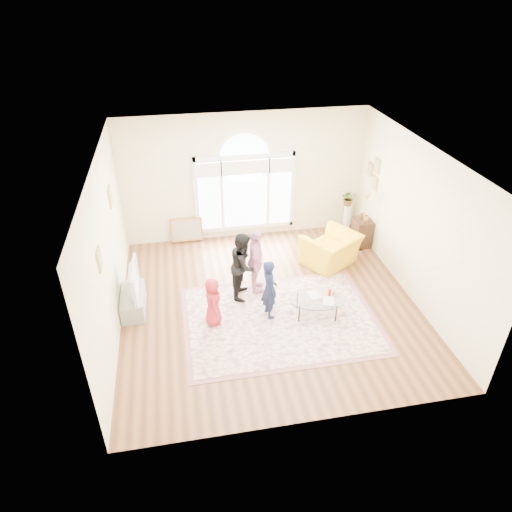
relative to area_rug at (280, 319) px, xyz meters
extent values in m
plane|color=#58341D|center=(-0.10, 0.55, -0.01)|extent=(6.00, 6.00, 0.00)
plane|color=#F8EEC4|center=(-0.10, 3.55, 1.59)|extent=(6.00, 0.00, 6.00)
plane|color=#F8EEC4|center=(-0.10, -2.45, 1.59)|extent=(6.00, 0.00, 6.00)
plane|color=#F8EEC4|center=(-3.10, 0.55, 1.59)|extent=(0.00, 6.00, 6.00)
plane|color=#F8EEC4|center=(2.90, 0.55, 1.59)|extent=(0.00, 6.00, 6.00)
plane|color=white|center=(-0.10, 0.55, 3.19)|extent=(6.00, 6.00, 0.00)
cube|color=white|center=(-0.10, 3.51, 0.24)|extent=(2.50, 0.08, 0.10)
cube|color=white|center=(-0.10, 3.51, 2.14)|extent=(2.50, 0.08, 0.10)
cube|color=white|center=(-1.32, 3.51, 1.19)|extent=(0.10, 0.08, 2.00)
cube|color=white|center=(1.12, 3.51, 1.19)|extent=(0.10, 0.08, 2.00)
cube|color=#C6E2FF|center=(-1.00, 3.51, 1.19)|extent=(0.55, 0.02, 1.80)
cube|color=#C6E2FF|center=(0.79, 3.51, 1.19)|extent=(0.55, 0.02, 1.80)
cube|color=#C6E2FF|center=(-0.10, 3.51, 1.19)|extent=(1.10, 0.02, 1.80)
cylinder|color=#C6E2FF|center=(-0.10, 3.51, 2.09)|extent=(1.20, 0.02, 1.20)
cube|color=white|center=(-0.69, 3.50, 1.19)|extent=(0.07, 0.04, 1.80)
cube|color=white|center=(0.48, 3.50, 1.19)|extent=(0.07, 0.04, 1.80)
cube|color=white|center=(-1.00, 3.43, 1.91)|extent=(0.65, 0.12, 0.35)
cube|color=white|center=(-0.10, 3.43, 1.91)|extent=(1.20, 0.12, 0.35)
cube|color=white|center=(0.79, 3.43, 1.91)|extent=(0.65, 0.12, 0.35)
cube|color=tan|center=(-3.08, 1.85, 2.09)|extent=(0.03, 0.34, 0.40)
cube|color=#ADA38E|center=(-3.07, 1.85, 2.09)|extent=(0.01, 0.28, 0.34)
cube|color=tan|center=(-3.08, -0.35, 1.99)|extent=(0.03, 0.30, 0.36)
cube|color=#ADA38E|center=(-3.07, -0.35, 1.99)|extent=(0.01, 0.24, 0.30)
cube|color=tan|center=(2.88, 2.60, 2.04)|extent=(0.03, 0.28, 0.34)
cube|color=#ADA38E|center=(2.86, 2.60, 2.04)|extent=(0.01, 0.22, 0.28)
cube|color=tan|center=(2.88, 2.60, 1.61)|extent=(0.03, 0.28, 0.34)
cube|color=#ADA38E|center=(2.86, 2.60, 1.61)|extent=(0.01, 0.22, 0.28)
cube|color=tan|center=(2.88, 2.95, 1.83)|extent=(0.03, 0.26, 0.32)
cube|color=#ADA38E|center=(2.86, 2.95, 1.83)|extent=(0.01, 0.20, 0.26)
cube|color=beige|center=(0.00, 0.00, 0.00)|extent=(3.60, 2.60, 0.02)
cube|color=#995C5F|center=(0.00, 0.00, 0.00)|extent=(3.80, 2.80, 0.01)
cube|color=#989AA1|center=(-2.85, 0.85, 0.20)|extent=(0.45, 1.00, 0.42)
imported|color=black|center=(-2.85, 0.85, 0.72)|extent=(0.14, 1.07, 0.62)
cube|color=#6A8DE3|center=(-2.76, 0.85, 0.72)|extent=(0.02, 0.88, 0.50)
ellipsoid|color=silver|center=(0.74, 0.00, 0.40)|extent=(1.25, 0.91, 0.02)
cylinder|color=black|center=(1.13, 0.15, 0.19)|extent=(0.03, 0.03, 0.40)
cylinder|color=black|center=(0.42, 0.27, 0.19)|extent=(0.03, 0.03, 0.40)
cylinder|color=black|center=(1.06, -0.26, 0.19)|extent=(0.03, 0.03, 0.40)
cylinder|color=black|center=(0.35, -0.14, 0.19)|extent=(0.03, 0.03, 0.40)
imported|color=#B2A58C|center=(0.60, 0.08, 0.42)|extent=(0.26, 0.32, 0.03)
imported|color=#B2A58C|center=(0.83, -0.10, 0.42)|extent=(0.30, 0.35, 0.02)
cylinder|color=red|center=(1.01, 0.06, 0.47)|extent=(0.07, 0.07, 0.12)
imported|color=yellow|center=(1.63, 1.79, 0.37)|extent=(1.54, 1.49, 0.76)
cube|color=black|center=(2.68, 2.50, 0.34)|extent=(0.40, 0.50, 0.70)
cylinder|color=black|center=(2.59, 2.31, 0.00)|extent=(0.20, 0.20, 0.02)
cylinder|color=tan|center=(2.59, 2.31, 0.67)|extent=(0.02, 0.02, 1.35)
cone|color=#CCB284|center=(2.59, 2.31, 1.39)|extent=(0.28, 0.28, 0.22)
cylinder|color=white|center=(2.60, 3.35, 0.34)|extent=(0.20, 0.20, 0.70)
imported|color=#33722D|center=(2.60, 3.35, 0.90)|extent=(0.46, 0.43, 0.42)
cube|color=tan|center=(-1.63, 3.45, -0.01)|extent=(0.80, 0.14, 0.62)
imported|color=#AE232F|center=(-1.30, 0.15, 0.52)|extent=(0.34, 0.51, 1.01)
imported|color=#161D3D|center=(-0.19, 0.17, 0.64)|extent=(0.38, 0.51, 1.27)
imported|color=black|center=(-0.56, 0.95, 0.74)|extent=(0.75, 0.85, 1.46)
imported|color=pink|center=(-0.29, 1.05, 0.74)|extent=(0.47, 0.89, 1.46)
camera|label=1|loc=(-1.75, -6.82, 5.88)|focal=32.00mm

